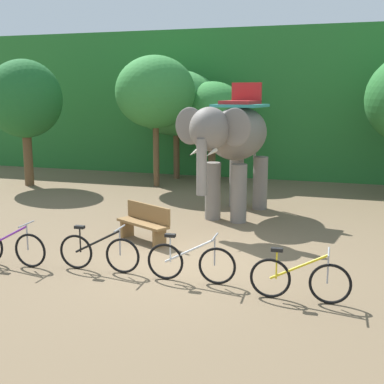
# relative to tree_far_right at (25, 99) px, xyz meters

# --- Properties ---
(ground_plane) EXTENTS (80.00, 80.00, 0.00)m
(ground_plane) POSITION_rel_tree_far_right_xyz_m (8.53, -6.74, -3.24)
(ground_plane) COLOR brown
(foliage_hedge) EXTENTS (36.00, 6.00, 6.04)m
(foliage_hedge) POSITION_rel_tree_far_right_xyz_m (8.53, 7.16, -0.22)
(foliage_hedge) COLOR #28702D
(foliage_hedge) RESTS_ON ground
(tree_far_right) EXTENTS (2.77, 2.77, 4.71)m
(tree_far_right) POSITION_rel_tree_far_right_xyz_m (0.00, 0.00, 0.00)
(tree_far_right) COLOR brown
(tree_far_right) RESTS_ON ground
(tree_far_left) EXTENTS (2.94, 2.94, 4.83)m
(tree_far_left) POSITION_rel_tree_far_right_xyz_m (4.71, 1.29, 0.26)
(tree_far_left) COLOR brown
(tree_far_left) RESTS_ON ground
(tree_left) EXTENTS (3.56, 3.56, 4.39)m
(tree_left) POSITION_rel_tree_far_right_xyz_m (4.83, 3.24, -0.17)
(tree_left) COLOR brown
(tree_left) RESTS_ON ground
(tree_right) EXTENTS (2.67, 2.67, 3.92)m
(tree_right) POSITION_rel_tree_far_right_xyz_m (6.39, 3.02, -0.44)
(tree_right) COLOR brown
(tree_right) RESTS_ON ground
(elephant) EXTENTS (2.23, 4.23, 3.78)m
(elephant) POSITION_rel_tree_far_right_xyz_m (8.55, -2.48, -1.04)
(elephant) COLOR slate
(elephant) RESTS_ON ground
(bike_purple) EXTENTS (1.71, 0.52, 0.92)m
(bike_purple) POSITION_rel_tree_far_right_xyz_m (5.13, -8.02, -2.86)
(bike_purple) COLOR black
(bike_purple) RESTS_ON ground
(bike_black) EXTENTS (1.71, 0.52, 0.92)m
(bike_black) POSITION_rel_tree_far_right_xyz_m (7.06, -7.78, -2.86)
(bike_black) COLOR black
(bike_black) RESTS_ON ground
(bike_white) EXTENTS (1.71, 0.52, 0.92)m
(bike_white) POSITION_rel_tree_far_right_xyz_m (8.98, -7.80, -2.86)
(bike_white) COLOR black
(bike_white) RESTS_ON ground
(bike_yellow) EXTENTS (1.71, 0.52, 0.92)m
(bike_yellow) POSITION_rel_tree_far_right_xyz_m (11.02, -8.08, -2.86)
(bike_yellow) COLOR black
(bike_yellow) RESTS_ON ground
(wooden_bench) EXTENTS (1.52, 1.05, 0.89)m
(wooden_bench) POSITION_rel_tree_far_right_xyz_m (7.13, -5.59, -2.76)
(wooden_bench) COLOR brown
(wooden_bench) RESTS_ON ground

